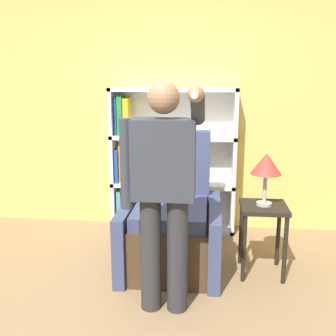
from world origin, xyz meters
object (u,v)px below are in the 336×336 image
Objects in this scene: person_standing at (163,186)px; bookcase at (163,161)px; side_table at (263,220)px; table_lamp at (266,166)px; armchair at (172,226)px.

bookcase is at bearing 96.73° from person_standing.
table_lamp is (0.00, 0.00, 0.47)m from side_table.
bookcase reaches higher than armchair.
person_standing is 1.01m from table_lamp.
armchair is 0.80m from side_table.
table_lamp is at bearing 39.40° from person_standing.
bookcase is 1.32× the size of armchair.
side_table is at bearing -135.00° from table_lamp.
table_lamp is (0.96, -0.95, 0.18)m from bookcase.
person_standing is at bearing -140.60° from side_table.
table_lamp is (0.78, 0.64, 0.02)m from person_standing.
table_lamp is at bearing -6.57° from armchair.
person_standing is (0.19, -1.59, 0.16)m from bookcase.
armchair is 0.93m from person_standing.
table_lamp is at bearing 45.00° from side_table.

